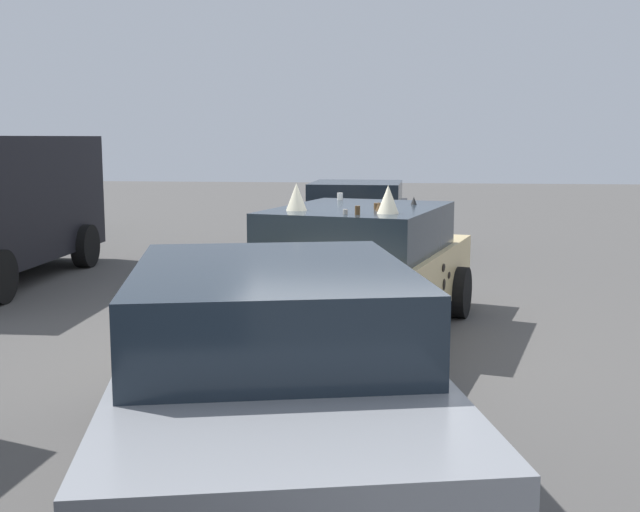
{
  "coord_description": "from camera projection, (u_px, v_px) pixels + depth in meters",
  "views": [
    {
      "loc": [
        -8.45,
        -0.62,
        2.16
      ],
      "look_at": [
        0.0,
        0.3,
        0.9
      ],
      "focal_mm": 44.98,
      "sensor_mm": 36.0,
      "label": 1
    }
  ],
  "objects": [
    {
      "name": "ground_plane",
      "position": [
        347.0,
        338.0,
        8.69
      ],
      "size": [
        60.0,
        60.0,
        0.0
      ],
      "primitive_type": "plane",
      "color": "#514F4C"
    },
    {
      "name": "art_car_decorated",
      "position": [
        351.0,
        272.0,
        8.68
      ],
      "size": [
        4.99,
        2.91,
        1.69
      ],
      "rotation": [
        0.0,
        0.0,
        2.9
      ],
      "color": "#D8BC7F",
      "rests_on": "ground"
    },
    {
      "name": "parked_sedan_row_back_center",
      "position": [
        355.0,
        219.0,
        14.65
      ],
      "size": [
        4.2,
        2.11,
        1.35
      ],
      "rotation": [
        0.0,
        0.0,
        3.11
      ],
      "color": "black",
      "rests_on": "ground"
    },
    {
      "name": "parked_sedan_row_back_far",
      "position": [
        272.0,
        375.0,
        4.94
      ],
      "size": [
        4.53,
        2.68,
        1.41
      ],
      "rotation": [
        0.0,
        0.0,
        0.23
      ],
      "color": "gray",
      "rests_on": "ground"
    }
  ]
}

